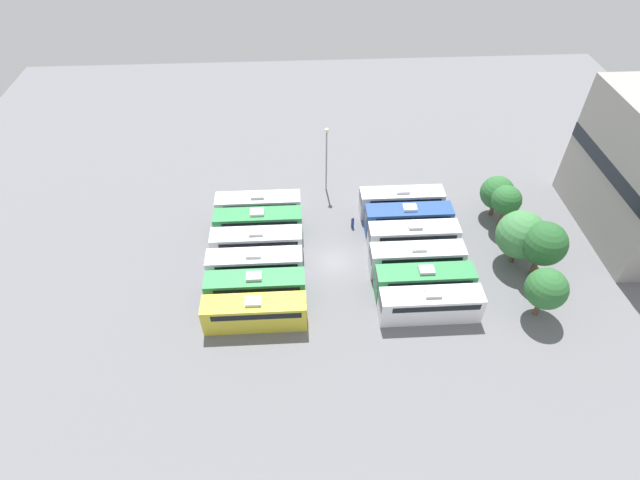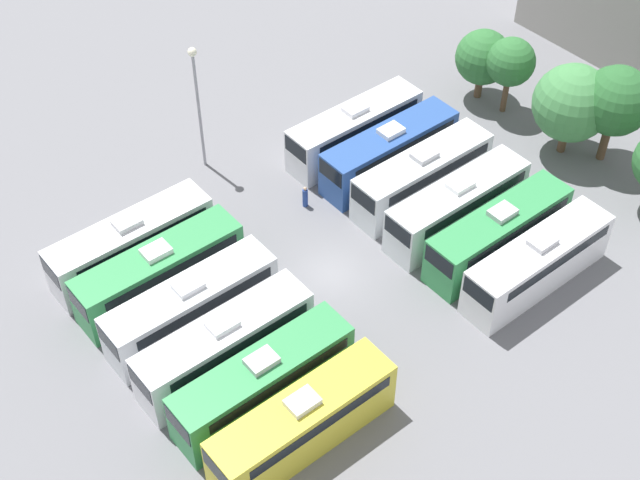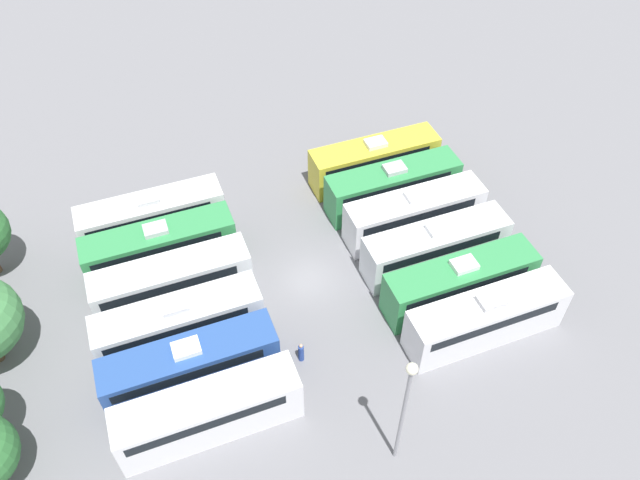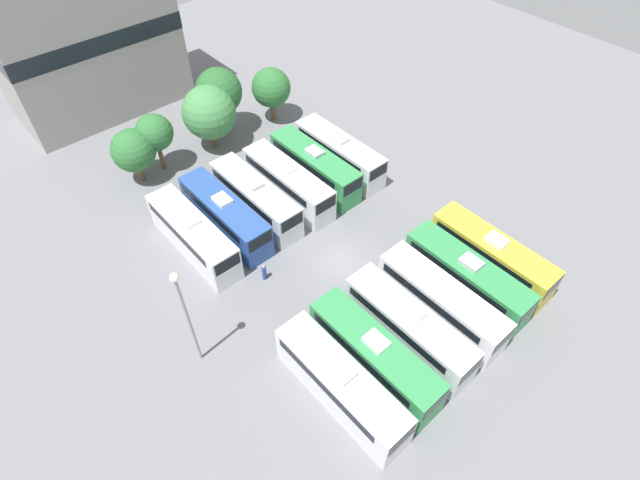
# 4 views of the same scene
# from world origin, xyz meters

# --- Properties ---
(ground_plane) EXTENTS (109.75, 109.75, 0.00)m
(ground_plane) POSITION_xyz_m (0.00, 0.00, 0.00)
(ground_plane) COLOR slate
(bus_0) EXTENTS (2.59, 10.42, 3.73)m
(bus_0) POSITION_xyz_m (-8.29, -8.93, 1.86)
(bus_0) COLOR silver
(bus_0) RESTS_ON ground_plane
(bus_1) EXTENTS (2.59, 10.42, 3.73)m
(bus_1) POSITION_xyz_m (-5.15, -8.86, 1.86)
(bus_1) COLOR #338C4C
(bus_1) RESTS_ON ground_plane
(bus_2) EXTENTS (2.59, 10.42, 3.73)m
(bus_2) POSITION_xyz_m (-1.71, -8.88, 1.86)
(bus_2) COLOR silver
(bus_2) RESTS_ON ground_plane
(bus_3) EXTENTS (2.59, 10.42, 3.73)m
(bus_3) POSITION_xyz_m (1.76, -8.98, 1.86)
(bus_3) COLOR white
(bus_3) RESTS_ON ground_plane
(bus_4) EXTENTS (2.59, 10.42, 3.73)m
(bus_4) POSITION_xyz_m (5.03, -8.80, 1.86)
(bus_4) COLOR #338C4C
(bus_4) RESTS_ON ground_plane
(bus_5) EXTENTS (2.59, 10.42, 3.73)m
(bus_5) POSITION_xyz_m (8.34, -8.74, 1.86)
(bus_5) COLOR gold
(bus_5) RESTS_ON ground_plane
(bus_6) EXTENTS (2.59, 10.42, 3.73)m
(bus_6) POSITION_xyz_m (-8.35, 8.96, 1.86)
(bus_6) COLOR silver
(bus_6) RESTS_ON ground_plane
(bus_7) EXTENTS (2.59, 10.42, 3.73)m
(bus_7) POSITION_xyz_m (-5.01, 9.22, 1.86)
(bus_7) COLOR #284C93
(bus_7) RESTS_ON ground_plane
(bus_8) EXTENTS (2.59, 10.42, 3.73)m
(bus_8) POSITION_xyz_m (-1.78, 9.20, 1.86)
(bus_8) COLOR silver
(bus_8) RESTS_ON ground_plane
(bus_9) EXTENTS (2.59, 10.42, 3.73)m
(bus_9) POSITION_xyz_m (1.73, 8.92, 1.86)
(bus_9) COLOR silver
(bus_9) RESTS_ON ground_plane
(bus_10) EXTENTS (2.59, 10.42, 3.73)m
(bus_10) POSITION_xyz_m (5.12, 9.07, 1.86)
(bus_10) COLOR #338C4C
(bus_10) RESTS_ON ground_plane
(bus_11) EXTENTS (2.59, 10.42, 3.73)m
(bus_11) POSITION_xyz_m (8.30, 9.03, 1.86)
(bus_11) COLOR white
(bus_11) RESTS_ON ground_plane
(worker_person) EXTENTS (0.36, 0.36, 1.61)m
(worker_person) POSITION_xyz_m (-5.90, 2.58, 0.74)
(worker_person) COLOR navy
(worker_person) RESTS_ON ground_plane
(light_pole) EXTENTS (0.60, 0.60, 9.40)m
(light_pole) POSITION_xyz_m (-13.68, -0.19, 6.21)
(light_pole) COLOR gray
(light_pole) RESTS_ON ground_plane
(tree_0) EXTENTS (4.12, 4.12, 5.53)m
(tree_0) POSITION_xyz_m (-7.37, 20.48, 3.45)
(tree_0) COLOR brown
(tree_0) RESTS_ON ground_plane
(tree_1) EXTENTS (3.56, 3.56, 6.04)m
(tree_1) POSITION_xyz_m (-4.91, 20.61, 4.23)
(tree_1) COLOR brown
(tree_1) RESTS_ON ground_plane
(tree_2) EXTENTS (5.40, 5.40, 6.80)m
(tree_2) POSITION_xyz_m (0.95, 20.32, 4.09)
(tree_2) COLOR brown
(tree_2) RESTS_ON ground_plane
(tree_3) EXTENTS (4.79, 4.79, 7.28)m
(tree_3) POSITION_xyz_m (3.24, 21.82, 4.85)
(tree_3) COLOR brown
(tree_3) RESTS_ON ground_plane
(tree_4) EXTENTS (4.19, 4.19, 6.04)m
(tree_4) POSITION_xyz_m (8.67, 20.22, 3.92)
(tree_4) COLOR brown
(tree_4) RESTS_ON ground_plane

